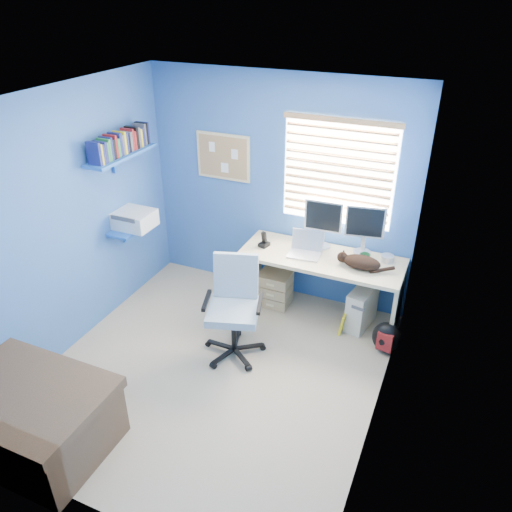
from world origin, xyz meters
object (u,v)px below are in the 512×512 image
at_px(cat, 362,262).
at_px(office_chair, 234,320).
at_px(laptop, 305,246).
at_px(desk, 320,287).
at_px(tower_pc, 362,307).

height_order(cat, office_chair, office_chair).
bearing_deg(laptop, desk, 8.26).
height_order(tower_pc, office_chair, office_chair).
relative_size(desk, laptop, 5.14).
xyz_separation_m(laptop, tower_pc, (0.65, 0.05, -0.62)).
bearing_deg(desk, laptop, -166.46).
bearing_deg(cat, tower_pc, 64.51).
height_order(desk, tower_pc, desk).
bearing_deg(office_chair, cat, 39.53).
xyz_separation_m(desk, office_chair, (-0.58, -0.90, 0.00)).
bearing_deg(tower_pc, laptop, -164.40).
relative_size(laptop, tower_pc, 0.73).
bearing_deg(desk, office_chair, -122.80).
xyz_separation_m(laptop, cat, (0.61, -0.03, -0.04)).
bearing_deg(tower_pc, office_chair, -128.12).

